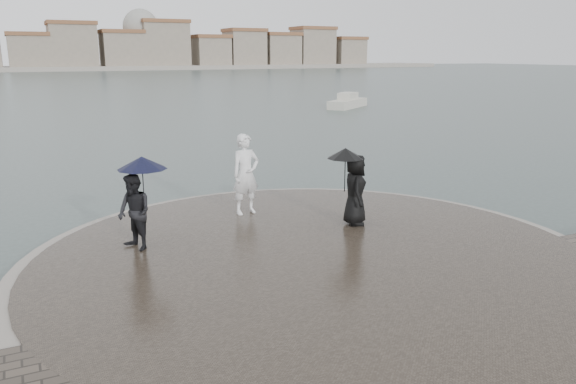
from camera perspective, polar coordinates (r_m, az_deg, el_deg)
ground at (r=9.67m, az=13.04°, el=-14.64°), size 400.00×400.00×0.00m
kerb_ring at (r=12.23m, az=2.70°, el=-7.20°), size 12.50×12.50×0.32m
quay_tip at (r=12.23m, az=2.70°, el=-7.11°), size 11.90×11.90×0.36m
statue at (r=14.97m, az=-4.31°, el=1.82°), size 0.85×0.61×2.15m
visitor_left at (r=12.61m, az=-15.15°, el=-0.68°), size 1.24×1.14×2.04m
visitor_right at (r=14.05m, az=6.65°, el=0.95°), size 1.15×1.07×1.95m
far_skyline at (r=167.20m, az=-27.07°, el=12.78°), size 260.00×20.00×37.00m
boats at (r=41.15m, az=-15.37°, el=7.57°), size 42.54×6.36×1.50m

